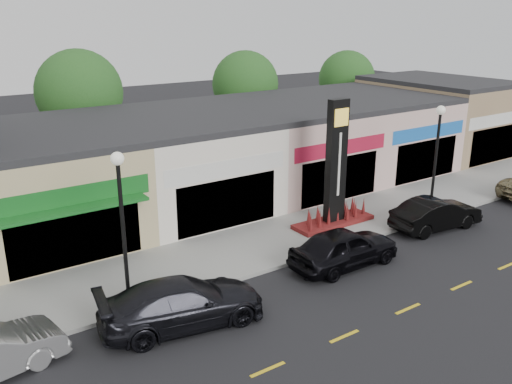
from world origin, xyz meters
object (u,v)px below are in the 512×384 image
pylon_sign (335,182)px  lamp_west_near (122,215)px  car_dark_sedan (182,303)px  lamp_east_near (437,150)px  car_black_conv (436,214)px  car_black_sedan (344,247)px

pylon_sign → lamp_west_near: bearing=-171.2°
pylon_sign → car_dark_sedan: bearing=-159.7°
lamp_east_near → pylon_sign: pylon_sign is taller
lamp_east_near → car_black_conv: lamp_east_near is taller
lamp_west_near → car_black_conv: size_ratio=1.19×
lamp_west_near → car_black_conv: bearing=-4.7°
car_dark_sedan → lamp_east_near: bearing=-73.2°
lamp_east_near → car_dark_sedan: (-14.91, -1.96, -2.68)m
lamp_west_near → lamp_east_near: (16.00, 0.00, 0.00)m
lamp_east_near → car_black_sedan: lamp_east_near is taller
lamp_west_near → pylon_sign: pylon_sign is taller
pylon_sign → lamp_east_near: bearing=-18.7°
car_black_sedan → car_black_conv: car_black_sedan is taller
car_dark_sedan → car_black_sedan: (7.39, 0.24, 0.02)m
car_dark_sedan → car_black_sedan: size_ratio=1.15×
lamp_east_near → car_black_sedan: size_ratio=1.15×
pylon_sign → car_black_conv: (3.84, -2.93, -1.52)m
lamp_west_near → car_black_conv: lamp_west_near is taller
car_black_sedan → pylon_sign: bearing=-35.8°
car_dark_sedan → car_black_sedan: 7.39m
lamp_west_near → lamp_east_near: 16.00m
pylon_sign → car_black_conv: pylon_sign is taller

